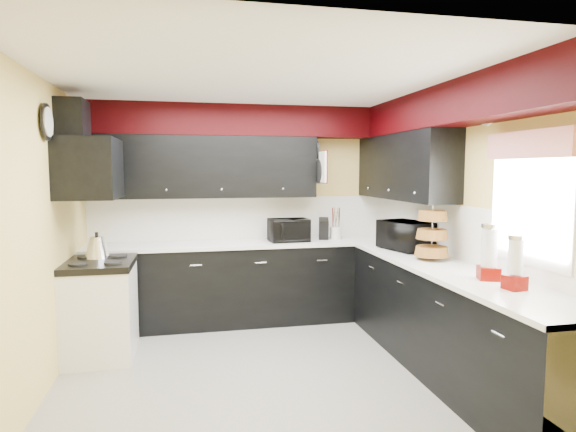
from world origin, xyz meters
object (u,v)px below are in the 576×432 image
(toaster_oven, at_px, (289,230))
(kettle, at_px, (97,247))
(utensil_crock, at_px, (336,233))
(knife_block, at_px, (324,229))
(microwave, at_px, (406,235))

(toaster_oven, xyz_separation_m, kettle, (-2.02, -0.54, -0.05))
(utensil_crock, relative_size, knife_block, 0.60)
(microwave, xyz_separation_m, knife_block, (-0.63, 0.89, -0.02))
(utensil_crock, height_order, knife_block, knife_block)
(toaster_oven, relative_size, knife_block, 1.80)
(utensil_crock, distance_m, knife_block, 0.16)
(toaster_oven, distance_m, kettle, 2.09)
(knife_block, xyz_separation_m, kettle, (-2.45, -0.60, -0.04))
(microwave, distance_m, utensil_crock, 1.00)
(microwave, relative_size, utensil_crock, 3.61)
(microwave, relative_size, kettle, 2.38)
(toaster_oven, height_order, kettle, toaster_oven)
(microwave, distance_m, kettle, 3.09)
(toaster_oven, relative_size, utensil_crock, 3.01)
(microwave, xyz_separation_m, kettle, (-3.08, 0.29, -0.07))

